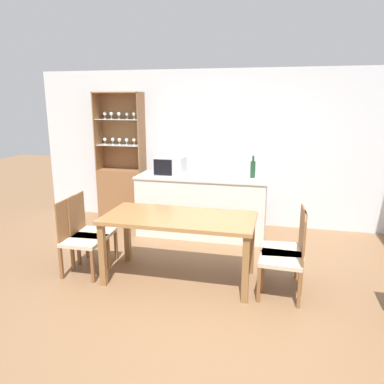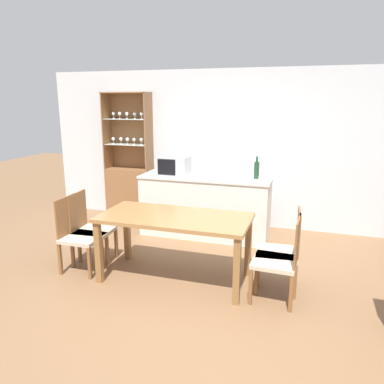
{
  "view_description": "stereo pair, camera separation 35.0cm",
  "coord_description": "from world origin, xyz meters",
  "px_view_note": "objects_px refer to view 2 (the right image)",
  "views": [
    {
      "loc": [
        0.79,
        -3.54,
        2.06
      ],
      "look_at": [
        -0.33,
        1.14,
        0.88
      ],
      "focal_mm": 35.0,
      "sensor_mm": 36.0,
      "label": 1
    },
    {
      "loc": [
        1.13,
        -3.44,
        2.06
      ],
      "look_at": [
        -0.33,
        1.14,
        0.88
      ],
      "focal_mm": 35.0,
      "sensor_mm": 36.0,
      "label": 2
    }
  ],
  "objects_px": {
    "dining_chair_side_left_near": "(79,235)",
    "wine_bottle": "(257,170)",
    "dining_table": "(175,224)",
    "dining_chair_side_right_near": "(280,260)",
    "dining_chair_side_right_far": "(282,251)",
    "display_cabinet": "(130,182)",
    "dining_chair_side_left_far": "(90,229)",
    "microwave": "(174,166)"
  },
  "relations": [
    {
      "from": "wine_bottle",
      "to": "dining_chair_side_right_near",
      "type": "bearing_deg",
      "value": -73.44
    },
    {
      "from": "dining_chair_side_right_far",
      "to": "wine_bottle",
      "type": "xyz_separation_m",
      "value": [
        -0.51,
        1.46,
        0.62
      ]
    },
    {
      "from": "display_cabinet",
      "to": "microwave",
      "type": "xyz_separation_m",
      "value": [
        1.04,
        -0.53,
        0.45
      ]
    },
    {
      "from": "dining_chair_side_left_far",
      "to": "dining_chair_side_right_far",
      "type": "xyz_separation_m",
      "value": [
        2.41,
        0.01,
        0.0
      ]
    },
    {
      "from": "dining_chair_side_left_far",
      "to": "dining_chair_side_left_near",
      "type": "bearing_deg",
      "value": -3.75
    },
    {
      "from": "dining_chair_side_left_near",
      "to": "wine_bottle",
      "type": "distance_m",
      "value": 2.63
    },
    {
      "from": "dining_chair_side_left_near",
      "to": "display_cabinet",
      "type": "bearing_deg",
      "value": -169.9
    },
    {
      "from": "dining_table",
      "to": "dining_chair_side_left_far",
      "type": "height_order",
      "value": "dining_chair_side_left_far"
    },
    {
      "from": "dining_chair_side_left_near",
      "to": "dining_table",
      "type": "bearing_deg",
      "value": 95.45
    },
    {
      "from": "dining_table",
      "to": "dining_chair_side_left_near",
      "type": "distance_m",
      "value": 1.23
    },
    {
      "from": "dining_chair_side_left_far",
      "to": "dining_chair_side_right_far",
      "type": "distance_m",
      "value": 2.41
    },
    {
      "from": "display_cabinet",
      "to": "dining_chair_side_right_far",
      "type": "xyz_separation_m",
      "value": [
        2.82,
        -1.93,
        -0.18
      ]
    },
    {
      "from": "dining_chair_side_right_far",
      "to": "dining_chair_side_right_near",
      "type": "relative_size",
      "value": 1.0
    },
    {
      "from": "dining_chair_side_left_near",
      "to": "wine_bottle",
      "type": "xyz_separation_m",
      "value": [
        1.9,
        1.72,
        0.62
      ]
    },
    {
      "from": "dining_chair_side_right_far",
      "to": "dining_chair_side_left_near",
      "type": "relative_size",
      "value": 1.0
    },
    {
      "from": "dining_chair_side_right_near",
      "to": "wine_bottle",
      "type": "distance_m",
      "value": 1.9
    },
    {
      "from": "dining_chair_side_right_far",
      "to": "dining_chair_side_left_far",
      "type": "bearing_deg",
      "value": 85.87
    },
    {
      "from": "display_cabinet",
      "to": "dining_chair_side_right_near",
      "type": "distance_m",
      "value": 3.57
    },
    {
      "from": "display_cabinet",
      "to": "microwave",
      "type": "relative_size",
      "value": 4.88
    },
    {
      "from": "dining_table",
      "to": "dining_chair_side_right_near",
      "type": "height_order",
      "value": "dining_chair_side_right_near"
    },
    {
      "from": "display_cabinet",
      "to": "microwave",
      "type": "distance_m",
      "value": 1.25
    },
    {
      "from": "microwave",
      "to": "wine_bottle",
      "type": "relative_size",
      "value": 1.36
    },
    {
      "from": "display_cabinet",
      "to": "dining_chair_side_left_near",
      "type": "distance_m",
      "value": 2.23
    },
    {
      "from": "dining_chair_side_right_far",
      "to": "microwave",
      "type": "relative_size",
      "value": 2.05
    },
    {
      "from": "microwave",
      "to": "wine_bottle",
      "type": "bearing_deg",
      "value": 2.82
    },
    {
      "from": "dining_table",
      "to": "wine_bottle",
      "type": "relative_size",
      "value": 5.22
    },
    {
      "from": "wine_bottle",
      "to": "dining_chair_side_left_near",
      "type": "bearing_deg",
      "value": -137.93
    },
    {
      "from": "dining_chair_side_right_near",
      "to": "dining_chair_side_left_near",
      "type": "relative_size",
      "value": 1.0
    },
    {
      "from": "dining_chair_side_right_far",
      "to": "microwave",
      "type": "distance_m",
      "value": 2.35
    },
    {
      "from": "dining_chair_side_right_near",
      "to": "dining_chair_side_left_near",
      "type": "height_order",
      "value": "same"
    },
    {
      "from": "display_cabinet",
      "to": "wine_bottle",
      "type": "bearing_deg",
      "value": -11.43
    },
    {
      "from": "microwave",
      "to": "display_cabinet",
      "type": "bearing_deg",
      "value": 153.14
    },
    {
      "from": "display_cabinet",
      "to": "dining_table",
      "type": "distance_m",
      "value": 2.61
    },
    {
      "from": "dining_chair_side_left_far",
      "to": "dining_chair_side_left_near",
      "type": "distance_m",
      "value": 0.24
    },
    {
      "from": "dining_chair_side_left_far",
      "to": "dining_chair_side_left_near",
      "type": "relative_size",
      "value": 1.0
    },
    {
      "from": "dining_chair_side_left_near",
      "to": "dining_chair_side_left_far",
      "type": "bearing_deg",
      "value": 179.55
    },
    {
      "from": "dining_chair_side_right_far",
      "to": "wine_bottle",
      "type": "height_order",
      "value": "wine_bottle"
    },
    {
      "from": "dining_chair_side_right_far",
      "to": "microwave",
      "type": "xyz_separation_m",
      "value": [
        -1.77,
        1.4,
        0.63
      ]
    },
    {
      "from": "dining_chair_side_left_far",
      "to": "microwave",
      "type": "xyz_separation_m",
      "value": [
        0.64,
        1.41,
        0.63
      ]
    },
    {
      "from": "dining_chair_side_left_far",
      "to": "dining_table",
      "type": "bearing_deg",
      "value": 80.58
    },
    {
      "from": "display_cabinet",
      "to": "dining_chair_side_left_far",
      "type": "height_order",
      "value": "display_cabinet"
    },
    {
      "from": "dining_chair_side_right_far",
      "to": "dining_chair_side_right_near",
      "type": "xyz_separation_m",
      "value": [
        0.0,
        -0.25,
        0.0
      ]
    }
  ]
}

